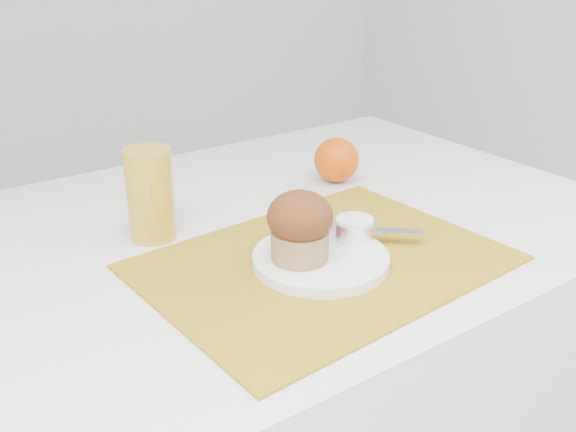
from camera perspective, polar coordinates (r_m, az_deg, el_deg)
table at (r=1.25m, az=-2.24°, el=-16.57°), size 1.20×0.80×0.75m
placemat at (r=0.92m, az=3.16°, el=-4.10°), size 0.52×0.39×0.00m
plate at (r=0.91m, az=2.91°, el=-3.87°), size 0.24×0.24×0.02m
ramekin at (r=0.95m, az=5.91°, el=-1.17°), size 0.07×0.07×0.03m
cream at (r=0.94m, az=5.95°, el=-0.42°), size 0.07×0.07×0.01m
raspberry_near at (r=0.95m, az=2.33°, el=-1.41°), size 0.02×0.02×0.02m
raspberry_far at (r=0.94m, az=2.95°, el=-1.73°), size 0.02×0.02×0.02m
butter_knife at (r=0.97m, az=5.53°, el=-1.21°), size 0.17×0.16×0.01m
orange at (r=1.21m, az=4.31°, el=4.99°), size 0.08×0.08×0.08m
juice_glass at (r=0.99m, az=-12.15°, el=1.89°), size 0.07×0.07×0.14m
muffin at (r=0.87m, az=1.06°, el=-0.86°), size 0.10×0.10×0.10m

